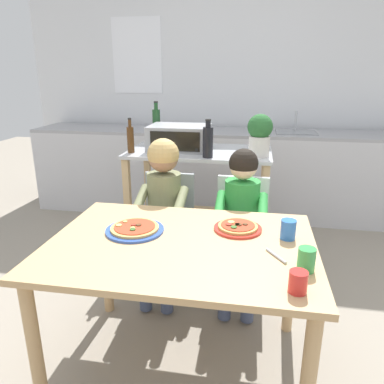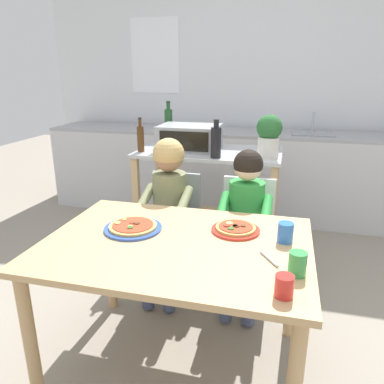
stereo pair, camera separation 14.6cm
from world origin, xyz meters
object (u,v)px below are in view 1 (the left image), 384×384
Objects in this scene: pizza_plate_red_rimmed at (238,227)px; kitchen_island_cart at (199,186)px; dining_chair_left at (167,224)px; bottle_clear_vinegar at (156,125)px; dining_table at (181,260)px; child_in_green_shirt at (241,212)px; drinking_cup_red at (298,282)px; drinking_cup_blue at (288,229)px; potted_herb_plant at (260,134)px; dining_chair_right at (241,229)px; pizza_plate_blue_rimmed at (135,229)px; child_in_olive_shirt at (162,200)px; bottle_squat_spirits at (208,141)px; serving_spoon at (276,256)px; bottle_slim_sauce at (131,139)px; bottle_brown_beer at (261,137)px; drinking_cup_green at (306,260)px; toaster_oven at (180,137)px.

kitchen_island_cart is at bearing 108.51° from pizza_plate_red_rimmed.
dining_chair_left is at bearing 132.25° from pizza_plate_red_rimmed.
dining_table is at bearing -71.11° from bottle_clear_vinegar.
kitchen_island_cart is 1.37× the size of dining_chair_left.
child_in_green_shirt is at bearing 67.54° from dining_table.
pizza_plate_red_rimmed is (0.26, 0.19, 0.11)m from dining_table.
drinking_cup_red is at bearing -61.27° from bottle_clear_vinegar.
kitchen_island_cart is 1.31m from drinking_cup_blue.
potted_herb_plant is 1.07m from drinking_cup_blue.
drinking_cup_red is at bearing -69.28° from kitchen_island_cart.
pizza_plate_blue_rimmed is at bearing -127.47° from dining_chair_right.
dining_table is 5.16× the size of pizza_plate_red_rimmed.
drinking_cup_red is (0.24, -0.52, 0.03)m from pizza_plate_red_rimmed.
kitchen_island_cart is 0.67m from child_in_olive_shirt.
serving_spoon is (0.45, -1.12, -0.28)m from bottle_squat_spirits.
pizza_plate_red_rimmed is at bearing -90.04° from dining_chair_right.
drinking_cup_blue is (0.24, -0.62, 0.29)m from dining_chair_right.
pizza_plate_blue_rimmed is (0.36, -1.03, -0.27)m from bottle_slim_sauce.
kitchen_island_cart is 13.43× the size of drinking_cup_red.
bottle_squat_spirits is 0.27× the size of child_in_green_shirt.
pizza_plate_blue_rimmed is (-0.61, -1.29, -0.26)m from bottle_brown_beer.
dining_chair_right is at bearing 107.70° from drinking_cup_green.
bottle_slim_sauce reaches higher than drinking_cup_blue.
child_in_olive_shirt is 10.87× the size of drinking_cup_green.
potted_herb_plant is 0.87m from child_in_olive_shirt.
kitchen_island_cart is at bearing 18.23° from bottle_slim_sauce.
pizza_plate_red_rimmed is (0.53, -1.10, -0.26)m from toaster_oven.
child_in_olive_shirt is (0.36, -0.48, -0.30)m from bottle_slim_sauce.
pizza_plate_blue_rimmed is 0.86m from drinking_cup_red.
serving_spoon is (0.18, -0.26, -0.01)m from pizza_plate_red_rimmed.
dining_chair_right is (0.53, -0.55, -0.51)m from toaster_oven.
drinking_cup_green is at bearing -57.87° from bottle_clear_vinegar.
drinking_cup_red is (0.77, -1.62, -0.23)m from toaster_oven.
dining_table is at bearing -104.74° from bottle_brown_beer.
pizza_plate_blue_rimmed is at bearing -90.02° from dining_chair_left.
kitchen_island_cart is 0.89× the size of dining_table.
bottle_squat_spirits is 0.62m from child_in_green_shirt.
child_in_olive_shirt is 1.05× the size of child_in_green_shirt.
drinking_cup_red is at bearing -106.12° from drinking_cup_green.
bottle_squat_spirits reaches higher than dining_chair_left.
child_in_green_shirt is at bearing -57.46° from bottle_squat_spirits.
dining_table is at bearing -166.21° from drinking_cup_blue.
kitchen_island_cart is 4.25× the size of bottle_slim_sauce.
drinking_cup_green is (1.16, -1.28, -0.23)m from bottle_slim_sauce.
pizza_plate_red_rimmed is (0.51, -0.56, 0.25)m from dining_chair_left.
dining_chair_left is at bearing 129.92° from serving_spoon.
potted_herb_plant is at bearing -24.20° from bottle_clear_vinegar.
serving_spoon is at bearing -68.07° from kitchen_island_cart.
child_in_green_shirt is (0.00, -0.12, 0.17)m from dining_chair_right.
bottle_clear_vinegar is at bearing 135.92° from bottle_squat_spirits.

